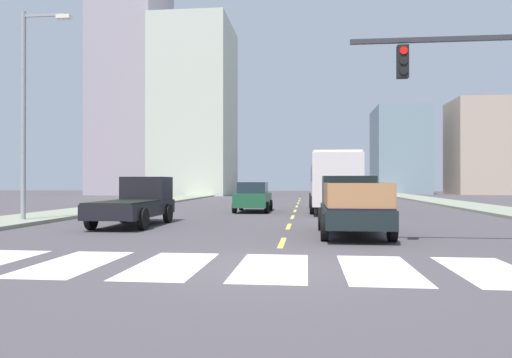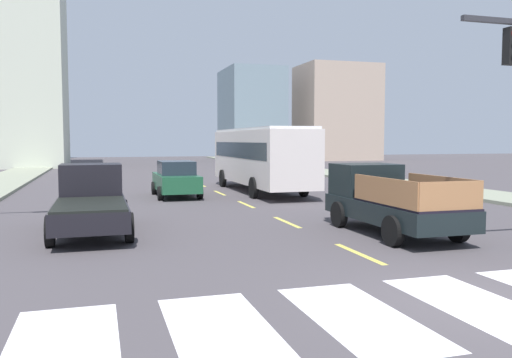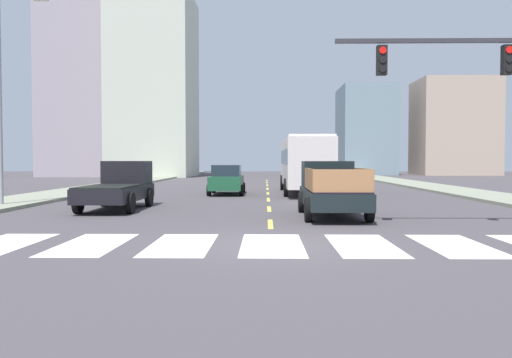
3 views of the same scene
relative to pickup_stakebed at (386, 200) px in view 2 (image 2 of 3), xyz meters
name	(u,v)px [view 2 (image 2 of 3)]	position (x,y,z in m)	size (l,w,h in m)	color
ground_plane	(474,304)	(-2.21, -6.52, -0.94)	(160.00, 160.00, 0.00)	#464145
sidewalk_right	(430,187)	(9.63, 11.48, -0.86)	(3.40, 110.00, 0.15)	gray
crosswalk_stripe_1	(62,348)	(-8.63, -6.52, -0.93)	(1.45, 3.38, 0.01)	silver
crosswalk_stripe_2	(222,331)	(-6.49, -6.52, -0.93)	(1.45, 3.38, 0.01)	silver
crosswalk_stripe_3	(358,316)	(-4.35, -6.52, -0.93)	(1.45, 3.38, 0.01)	silver
crosswalk_stripe_4	(474,304)	(-2.21, -6.52, -0.93)	(1.45, 3.38, 0.01)	silver
lane_dash_0	(359,254)	(-2.21, -2.52, -0.93)	(0.16, 2.40, 0.01)	#D1C24D
lane_dash_1	(287,222)	(-2.21, 2.48, -0.93)	(0.16, 2.40, 0.01)	#D1C24D
lane_dash_2	(246,204)	(-2.21, 7.48, -0.93)	(0.16, 2.40, 0.01)	#D1C24D
lane_dash_3	(220,193)	(-2.21, 12.48, -0.93)	(0.16, 2.40, 0.01)	#D1C24D
lane_dash_4	(201,185)	(-2.21, 17.48, -0.93)	(0.16, 2.40, 0.01)	#D1C24D
lane_dash_5	(188,179)	(-2.21, 22.48, -0.93)	(0.16, 2.40, 0.01)	#D1C24D
lane_dash_6	(177,175)	(-2.21, 27.48, -0.93)	(0.16, 2.40, 0.01)	#D1C24D
lane_dash_7	(169,171)	(-2.21, 32.48, -0.93)	(0.16, 2.40, 0.01)	#D1C24D
pickup_stakebed	(386,200)	(0.00, 0.00, 0.00)	(2.18, 5.20, 1.96)	black
pickup_dark	(91,201)	(-8.36, 2.52, -0.02)	(2.18, 5.20, 1.96)	black
city_bus	(260,155)	(0.01, 12.60, 1.02)	(2.72, 10.80, 3.32)	silver
sedan_far	(176,179)	(-4.60, 11.36, -0.08)	(2.02, 4.40, 1.72)	#1C5133
block_mid_left	(251,115)	(11.71, 54.50, 5.17)	(7.15, 9.70, 12.21)	gray
block_mid_right	(337,113)	(23.31, 52.30, 5.51)	(10.10, 8.11, 12.89)	tan
block_low_left	(16,58)	(-16.02, 45.28, 10.19)	(9.45, 11.90, 22.25)	beige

